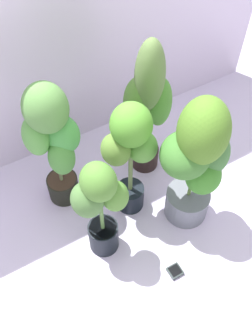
{
  "coord_description": "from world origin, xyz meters",
  "views": [
    {
      "loc": [
        -0.68,
        -1.08,
        2.15
      ],
      "look_at": [
        0.02,
        0.13,
        0.37
      ],
      "focal_mm": 40.13,
      "sensor_mm": 36.0,
      "label": 1
    }
  ],
  "objects": [
    {
      "name": "hygrometer_box",
      "position": [
        0.03,
        -0.45,
        0.01
      ],
      "size": [
        0.08,
        0.08,
        0.03
      ],
      "rotation": [
        0.0,
        0.0,
        -0.01
      ],
      "color": "#2E3837",
      "rests_on": "ground"
    },
    {
      "name": "potted_plant_back_right",
      "position": [
        0.31,
        0.36,
        0.6
      ],
      "size": [
        0.34,
        0.27,
        1.03
      ],
      "color": "black",
      "rests_on": "ground"
    },
    {
      "name": "ground_plane",
      "position": [
        0.0,
        0.0,
        0.0
      ],
      "size": [
        8.0,
        8.0,
        0.0
      ],
      "primitive_type": "plane",
      "color": "silver",
      "rests_on": "ground"
    },
    {
      "name": "potted_plant_center",
      "position": [
        0.04,
        0.11,
        0.56
      ],
      "size": [
        0.37,
        0.3,
        0.88
      ],
      "color": "black",
      "rests_on": "ground"
    },
    {
      "name": "potted_plant_back_left",
      "position": [
        -0.31,
        0.39,
        0.58
      ],
      "size": [
        0.37,
        0.35,
        0.96
      ],
      "color": "black",
      "rests_on": "ground"
    },
    {
      "name": "potted_plant_front_left",
      "position": [
        -0.26,
        -0.07,
        0.45
      ],
      "size": [
        0.35,
        0.25,
        0.78
      ],
      "color": "black",
      "rests_on": "ground"
    },
    {
      "name": "potted_plant_front_right",
      "position": [
        0.33,
        -0.13,
        0.56
      ],
      "size": [
        0.49,
        0.42,
        0.97
      ],
      "color": "slate",
      "rests_on": "ground"
    },
    {
      "name": "mylar_back_wall",
      "position": [
        0.0,
        0.86,
        1.0
      ],
      "size": [
        3.2,
        0.01,
        2.0
      ],
      "primitive_type": "cube",
      "color": "silver",
      "rests_on": "ground"
    }
  ]
}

